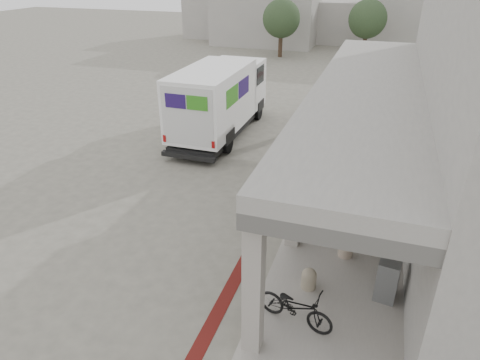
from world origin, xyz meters
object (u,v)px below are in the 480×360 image
(fedex_truck, at_px, (220,98))
(utility_cabinet, at_px, (388,278))
(bicycle_black, at_px, (296,307))
(bench, at_px, (370,227))

(fedex_truck, height_order, utility_cabinet, fedex_truck)
(bicycle_black, bearing_deg, bench, -5.26)
(fedex_truck, height_order, bicycle_black, fedex_truck)
(bench, bearing_deg, utility_cabinet, -60.98)
(bench, relative_size, bicycle_black, 0.91)
(utility_cabinet, distance_m, bicycle_black, 2.50)
(fedex_truck, height_order, bench, fedex_truck)
(fedex_truck, bearing_deg, utility_cabinet, -50.06)
(fedex_truck, relative_size, utility_cabinet, 7.21)
(bench, distance_m, utility_cabinet, 2.69)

